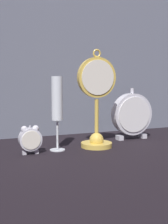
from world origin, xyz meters
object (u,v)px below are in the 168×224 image
Objects in this scene: pocket_watch_on_stand at (97,106)px; mantel_clock_silver at (132,114)px; champagne_flute at (57,104)px; alarm_clock_twin_bell at (30,138)px.

pocket_watch_on_stand reaches higher than mantel_clock_silver.
pocket_watch_on_stand is 0.14m from champagne_flute.
alarm_clock_twin_bell is at bearing -168.93° from champagne_flute.
alarm_clock_twin_bell is (-0.24, -0.01, -0.09)m from pocket_watch_on_stand.
pocket_watch_on_stand is 1.38× the size of champagne_flute.
alarm_clock_twin_bell is 0.46× the size of mantel_clock_silver.
champagne_flute reaches higher than alarm_clock_twin_bell.
mantel_clock_silver is 0.82× the size of champagne_flute.
champagne_flute is (-0.34, -0.08, 0.06)m from mantel_clock_silver.
champagne_flute is at bearing 178.40° from pocket_watch_on_stand.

